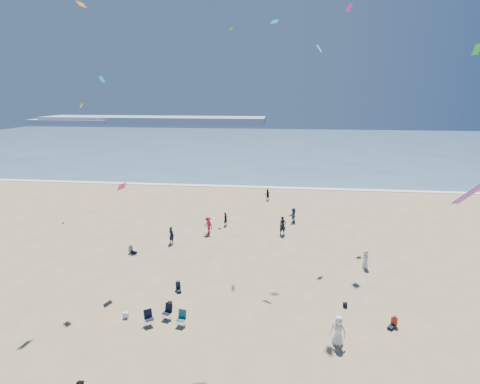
# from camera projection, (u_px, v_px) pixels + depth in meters

# --- Properties ---
(ocean) EXTENTS (220.00, 100.00, 0.06)m
(ocean) POSITION_uv_depth(u_px,v_px,m) (269.00, 145.00, 106.61)
(ocean) COLOR #476B84
(ocean) RESTS_ON ground
(surf_line) EXTENTS (220.00, 1.20, 0.08)m
(surf_line) POSITION_uv_depth(u_px,v_px,m) (255.00, 187.00, 58.59)
(surf_line) COLOR white
(surf_line) RESTS_ON ground
(headland_far) EXTENTS (110.00, 20.00, 3.20)m
(headland_far) POSITION_uv_depth(u_px,v_px,m) (154.00, 120.00, 185.01)
(headland_far) COLOR #7A8EA8
(headland_far) RESTS_ON ground
(headland_near) EXTENTS (40.00, 14.00, 2.00)m
(headland_near) POSITION_uv_depth(u_px,v_px,m) (72.00, 121.00, 184.87)
(headland_near) COLOR #7A8EA8
(headland_near) RESTS_ON ground
(standing_flyers) EXTENTS (30.82, 42.50, 1.95)m
(standing_flyers) POSITION_uv_depth(u_px,v_px,m) (267.00, 269.00, 29.43)
(standing_flyers) COLOR #314D88
(standing_flyers) RESTS_ON ground
(seated_group) EXTENTS (21.93, 28.12, 0.84)m
(seated_group) POSITION_uv_depth(u_px,v_px,m) (237.00, 338.00, 21.75)
(seated_group) COLOR white
(seated_group) RESTS_ON ground
(chair_cluster) EXTENTS (2.77, 1.60, 1.00)m
(chair_cluster) POSITION_uv_depth(u_px,v_px,m) (166.00, 316.00, 23.77)
(chair_cluster) COLOR black
(chair_cluster) RESTS_ON ground
(white_tote) EXTENTS (0.35, 0.20, 0.40)m
(white_tote) POSITION_uv_depth(u_px,v_px,m) (126.00, 315.00, 24.42)
(white_tote) COLOR white
(white_tote) RESTS_ON ground
(black_backpack) EXTENTS (0.30, 0.22, 0.38)m
(black_backpack) POSITION_uv_depth(u_px,v_px,m) (170.00, 304.00, 25.71)
(black_backpack) COLOR black
(black_backpack) RESTS_ON ground
(navy_bag) EXTENTS (0.28, 0.18, 0.34)m
(navy_bag) POSITION_uv_depth(u_px,v_px,m) (345.00, 305.00, 25.67)
(navy_bag) COLOR black
(navy_bag) RESTS_ON ground
(kites_aloft) EXTENTS (44.26, 39.49, 28.41)m
(kites_aloft) POSITION_uv_depth(u_px,v_px,m) (353.00, 75.00, 23.86)
(kites_aloft) COLOR white
(kites_aloft) RESTS_ON ground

